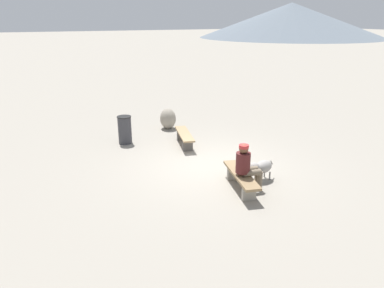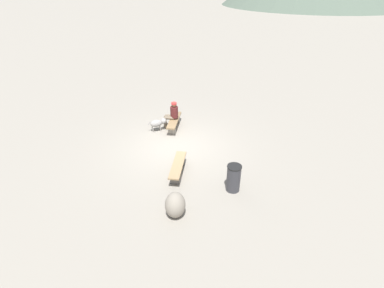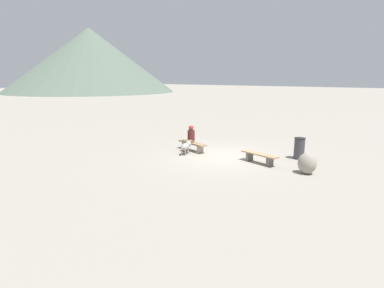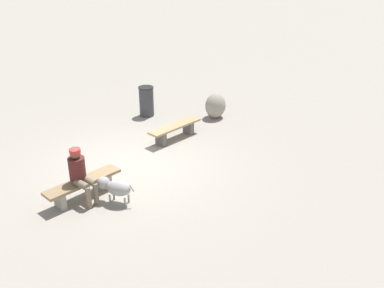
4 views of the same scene
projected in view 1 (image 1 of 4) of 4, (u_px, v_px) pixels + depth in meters
name	position (u px, v px, depth m)	size (l,w,h in m)	color
ground	(209.00, 166.00, 10.41)	(210.00, 210.00, 0.06)	gray
bench_left	(185.00, 137.00, 11.93)	(1.72, 0.74, 0.42)	#605B56
bench_right	(241.00, 178.00, 8.86)	(1.80, 0.77, 0.42)	gray
seated_person	(246.00, 164.00, 8.66)	(0.41, 0.67, 1.22)	#511E1E
dog	(261.00, 167.00, 9.29)	(0.45, 0.84, 0.58)	gray
trash_bin	(125.00, 130.00, 12.07)	(0.47, 0.47, 0.94)	#38383D
boulder	(168.00, 119.00, 13.68)	(0.69, 0.60, 0.78)	gray
distant_peak_1	(291.00, 20.00, 72.69)	(36.90, 36.90, 6.72)	slate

